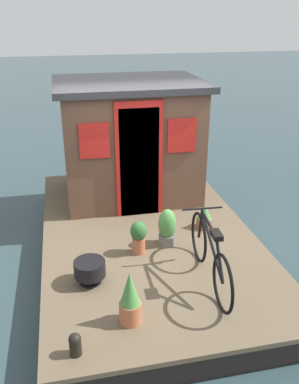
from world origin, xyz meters
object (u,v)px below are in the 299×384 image
(potted_plant_geranium, at_px, (167,228))
(potted_plant_succulent, at_px, (204,217))
(bicycle, at_px, (210,255))
(potted_plant_mint, at_px, (130,299))
(mooring_bollard, at_px, (75,344))
(potted_plant_lavender, at_px, (139,236))
(charcoal_grill, at_px, (90,269))
(houseboat_cabin, at_px, (130,139))

(potted_plant_geranium, bearing_deg, potted_plant_succulent, -62.72)
(bicycle, distance_m, potted_plant_mint, 1.14)
(potted_plant_geranium, relative_size, mooring_bollard, 2.21)
(potted_plant_lavender, distance_m, charcoal_grill, 0.87)
(mooring_bollard, bearing_deg, houseboat_cabin, -17.84)
(potted_plant_geranium, xyz_separation_m, potted_plant_mint, (-1.42, 0.76, 0.04))
(potted_plant_lavender, distance_m, mooring_bollard, 1.86)
(potted_plant_lavender, relative_size, potted_plant_mint, 0.76)
(charcoal_grill, bearing_deg, potted_plant_geranium, -59.50)
(potted_plant_lavender, height_order, potted_plant_mint, potted_plant_mint)
(potted_plant_mint, xyz_separation_m, mooring_bollard, (-0.33, 0.58, -0.16))
(houseboat_cabin, relative_size, potted_plant_succulent, 6.44)
(potted_plant_succulent, bearing_deg, potted_plant_geranium, 117.28)
(potted_plant_succulent, height_order, mooring_bollard, potted_plant_succulent)
(bicycle, distance_m, potted_plant_lavender, 1.07)
(houseboat_cabin, distance_m, charcoal_grill, 2.74)
(bicycle, bearing_deg, mooring_bollard, 116.90)
(potted_plant_lavender, relative_size, mooring_bollard, 1.92)
(potted_plant_geranium, relative_size, charcoal_grill, 1.41)
(mooring_bollard, bearing_deg, potted_plant_mint, -60.37)
(potted_plant_succulent, distance_m, potted_plant_lavender, 1.18)
(charcoal_grill, distance_m, mooring_bollard, 1.12)
(potted_plant_lavender, xyz_separation_m, mooring_bollard, (-1.62, 0.92, -0.12))
(charcoal_grill, bearing_deg, potted_plant_lavender, -52.78)
(potted_plant_succulent, xyz_separation_m, potted_plant_geranium, (-0.34, 0.66, 0.08))
(potted_plant_mint, bearing_deg, bicycle, -64.70)
(houseboat_cabin, height_order, potted_plant_mint, houseboat_cabin)
(potted_plant_geranium, xyz_separation_m, potted_plant_lavender, (-0.13, 0.42, -0.00))
(potted_plant_succulent, bearing_deg, charcoal_grill, 119.33)
(houseboat_cabin, height_order, potted_plant_geranium, houseboat_cabin)
(bicycle, relative_size, potted_plant_geranium, 3.07)
(mooring_bollard, bearing_deg, bicycle, -63.10)
(potted_plant_geranium, height_order, mooring_bollard, potted_plant_geranium)
(houseboat_cabin, xyz_separation_m, potted_plant_mint, (-3.22, 0.56, -0.70))
(potted_plant_succulent, relative_size, charcoal_grill, 0.99)
(potted_plant_lavender, bearing_deg, charcoal_grill, 127.22)
(houseboat_cabin, relative_size, potted_plant_lavender, 5.17)
(houseboat_cabin, xyz_separation_m, charcoal_grill, (-2.46, 0.92, -0.80))
(mooring_bollard, bearing_deg, potted_plant_geranium, -37.41)
(bicycle, height_order, potted_plant_mint, bicycle)
(bicycle, bearing_deg, potted_plant_lavender, 40.80)
(potted_plant_geranium, bearing_deg, houseboat_cabin, 6.15)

